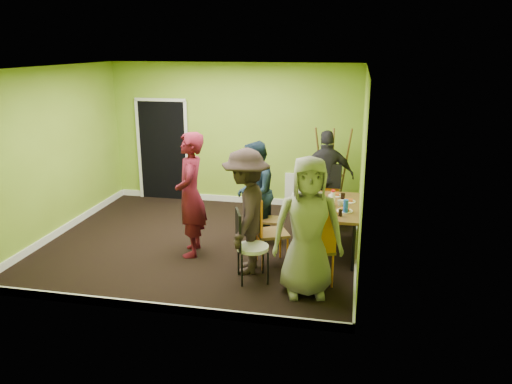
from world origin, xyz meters
TOP-DOWN VIEW (x-y plane):
  - ground at (0.00, 0.00)m, footprint 5.00×5.00m
  - room_walls at (-0.02, 0.04)m, footprint 5.04×4.54m
  - dining_table at (2.05, 0.10)m, footprint 0.90×1.50m
  - chair_left_far at (1.03, 0.19)m, footprint 0.36×0.36m
  - chair_left_near at (1.19, -0.63)m, footprint 0.58×0.58m
  - chair_back_end at (1.95, 1.33)m, footprint 0.45×0.54m
  - chair_front_end at (1.97, -1.15)m, footprint 0.57×0.58m
  - chair_bentwood at (1.03, -1.18)m, footprint 0.51×0.50m
  - easel at (1.99, 1.74)m, footprint 0.68×0.64m
  - plate_near_left at (1.82, 0.49)m, footprint 0.25×0.25m
  - plate_near_right at (1.75, -0.36)m, footprint 0.26×0.26m
  - plate_far_back at (2.11, 0.59)m, footprint 0.22×0.22m
  - plate_far_front at (2.06, -0.43)m, footprint 0.21×0.21m
  - plate_wall_back at (2.33, 0.31)m, footprint 0.22×0.22m
  - plate_wall_front at (2.29, -0.16)m, footprint 0.23×0.23m
  - thermos at (2.10, 0.05)m, footprint 0.07×0.07m
  - blue_bottle at (2.30, -0.24)m, footprint 0.08×0.08m
  - orange_bottle at (1.93, 0.32)m, footprint 0.04×0.04m
  - glass_mid at (1.83, 0.37)m, footprint 0.07×0.07m
  - glass_back at (2.24, 0.45)m, footprint 0.07×0.07m
  - glass_front at (2.23, -0.40)m, footprint 0.06×0.06m
  - cup_a at (1.86, -0.13)m, footprint 0.14×0.14m
  - cup_b at (2.21, 0.10)m, footprint 0.09×0.09m
  - person_standing at (-0.00, -0.45)m, footprint 0.59×0.77m
  - person_left_far at (0.83, 0.26)m, footprint 0.65×0.82m
  - person_left_near at (0.95, -0.88)m, footprint 0.75×1.20m
  - person_back_end at (1.91, 1.45)m, footprint 1.05×0.61m
  - person_front_end at (1.86, -1.38)m, footprint 0.99×0.75m

SIDE VIEW (x-z plane):
  - ground at x=0.00m, z-range 0.00..0.00m
  - chair_left_far at x=1.03m, z-range 0.05..0.92m
  - chair_bentwood at x=1.03m, z-range 0.05..1.06m
  - chair_left_near at x=1.19m, z-range 0.07..1.12m
  - chair_front_end at x=1.97m, z-range 0.07..1.14m
  - dining_table at x=2.05m, z-range 0.32..1.07m
  - plate_near_left at x=1.82m, z-range 0.75..0.76m
  - plate_near_right at x=1.75m, z-range 0.75..0.76m
  - plate_far_back at x=2.11m, z-range 0.75..0.76m
  - plate_far_front at x=2.06m, z-range 0.75..0.76m
  - plate_wall_back at x=2.33m, z-range 0.75..0.76m
  - plate_wall_front at x=2.29m, z-range 0.75..0.76m
  - chair_back_end at x=1.95m, z-range 0.23..1.32m
  - orange_bottle at x=1.93m, z-range 0.75..0.82m
  - glass_mid at x=1.83m, z-range 0.75..0.84m
  - cup_b at x=2.21m, z-range 0.75..0.84m
  - glass_back at x=2.24m, z-range 0.75..0.84m
  - glass_front at x=2.23m, z-range 0.75..0.85m
  - cup_a at x=1.86m, z-range 0.75..0.86m
  - person_left_far at x=0.83m, z-range 0.00..1.66m
  - person_back_end at x=1.91m, z-range 0.00..1.68m
  - easel at x=1.99m, z-range -0.01..1.69m
  - blue_bottle at x=2.30m, z-range 0.75..0.95m
  - thermos at x=2.10m, z-range 0.75..0.98m
  - person_left_near at x=0.95m, z-range 0.00..1.78m
  - person_front_end at x=1.86m, z-range 0.00..1.83m
  - person_standing at x=0.00m, z-range 0.00..1.90m
  - room_walls at x=-0.02m, z-range -0.42..2.40m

